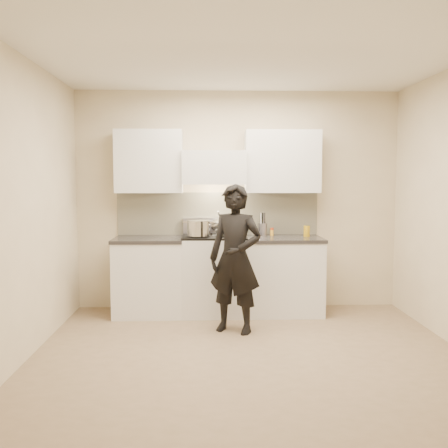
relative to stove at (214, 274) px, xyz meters
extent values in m
plane|color=#8A7258|center=(0.30, -1.42, -0.47)|extent=(4.00, 4.00, 0.00)
cube|color=beige|center=(0.30, 0.33, 0.88)|extent=(4.00, 0.04, 2.70)
cube|color=beige|center=(0.30, -3.17, 0.88)|extent=(4.00, 0.04, 2.70)
cube|color=beige|center=(-1.70, -1.42, 0.88)|extent=(0.04, 3.50, 2.70)
cube|color=silver|center=(0.30, -1.42, 2.22)|extent=(4.00, 3.50, 0.02)
cube|color=beige|center=(0.05, 0.31, 0.71)|extent=(2.50, 0.02, 0.53)
cube|color=#9493A6|center=(0.00, 0.28, 0.56)|extent=(0.76, 0.08, 0.20)
cube|color=silver|center=(0.00, 0.13, 1.28)|extent=(0.76, 0.40, 0.40)
cylinder|color=#B8B8B8|center=(0.00, -0.05, 1.10)|extent=(0.66, 0.02, 0.02)
cube|color=silver|center=(0.83, 0.16, 1.35)|extent=(0.90, 0.33, 0.75)
cube|color=silver|center=(-0.78, 0.16, 1.35)|extent=(0.80, 0.33, 0.75)
cube|color=tan|center=(0.43, 0.30, 0.63)|extent=(0.08, 0.01, 0.12)
cube|color=silver|center=(0.00, 0.00, -0.01)|extent=(0.76, 0.65, 0.92)
cube|color=black|center=(0.00, 0.00, 0.46)|extent=(0.76, 0.65, 0.02)
cube|color=silver|center=(0.16, 0.12, 0.47)|extent=(0.36, 0.34, 0.01)
cylinder|color=#B8B8B8|center=(0.00, -0.29, 0.31)|extent=(0.62, 0.02, 0.02)
cylinder|color=black|center=(-0.18, -0.15, 0.48)|extent=(0.18, 0.18, 0.01)
cylinder|color=black|center=(0.18, -0.15, 0.48)|extent=(0.18, 0.18, 0.01)
cylinder|color=black|center=(-0.18, 0.15, 0.48)|extent=(0.18, 0.18, 0.01)
cylinder|color=black|center=(0.18, 0.15, 0.48)|extent=(0.18, 0.18, 0.01)
cube|color=silver|center=(0.83, 0.00, -0.03)|extent=(0.90, 0.65, 0.88)
cube|color=black|center=(0.83, 0.00, 0.43)|extent=(0.92, 0.67, 0.04)
cube|color=silver|center=(-0.78, 0.00, -0.03)|extent=(0.80, 0.65, 0.88)
cube|color=black|center=(-0.78, 0.00, 0.43)|extent=(0.82, 0.67, 0.04)
ellipsoid|color=#B8B8B8|center=(0.12, 0.15, 0.58)|extent=(0.34, 0.34, 0.19)
torus|color=#B8B8B8|center=(0.12, 0.15, 0.62)|extent=(0.36, 0.36, 0.02)
ellipsoid|color=beige|center=(0.12, 0.15, 0.57)|extent=(0.20, 0.20, 0.09)
cylinder|color=white|center=(0.07, 0.01, 0.68)|extent=(0.07, 0.25, 0.18)
cylinder|color=#B8B8B8|center=(-0.18, -0.14, 0.57)|extent=(0.31, 0.31, 0.18)
cube|color=#B8B8B8|center=(-0.34, -0.11, 0.64)|extent=(0.06, 0.04, 0.01)
cube|color=#B8B8B8|center=(-0.03, -0.18, 0.64)|extent=(0.06, 0.04, 0.01)
cylinder|color=#9493A6|center=(0.60, 0.21, 0.52)|extent=(0.11, 0.11, 0.15)
cylinder|color=black|center=(0.63, 0.20, 0.59)|extent=(0.01, 0.01, 0.26)
cylinder|color=white|center=(0.62, 0.22, 0.59)|extent=(0.01, 0.01, 0.26)
cylinder|color=#9493A6|center=(0.61, 0.23, 0.59)|extent=(0.01, 0.01, 0.26)
cylinder|color=black|center=(0.59, 0.23, 0.59)|extent=(0.01, 0.01, 0.26)
cylinder|color=#9493A6|center=(0.58, 0.21, 0.59)|extent=(0.01, 0.01, 0.26)
cylinder|color=white|center=(0.58, 0.19, 0.59)|extent=(0.01, 0.01, 0.26)
cylinder|color=black|center=(0.60, 0.18, 0.59)|extent=(0.01, 0.01, 0.26)
cylinder|color=#9493A6|center=(0.62, 0.19, 0.59)|extent=(0.01, 0.01, 0.26)
cylinder|color=gold|center=(0.72, 0.19, 0.48)|extent=(0.04, 0.04, 0.07)
cylinder|color=red|center=(0.72, 0.19, 0.53)|extent=(0.04, 0.04, 0.02)
cylinder|color=#B58912|center=(1.13, 0.07, 0.51)|extent=(0.08, 0.08, 0.13)
imported|color=black|center=(0.21, -0.75, 0.31)|extent=(0.68, 0.58, 1.56)
camera|label=1|loc=(-0.09, -5.91, 1.13)|focal=40.00mm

